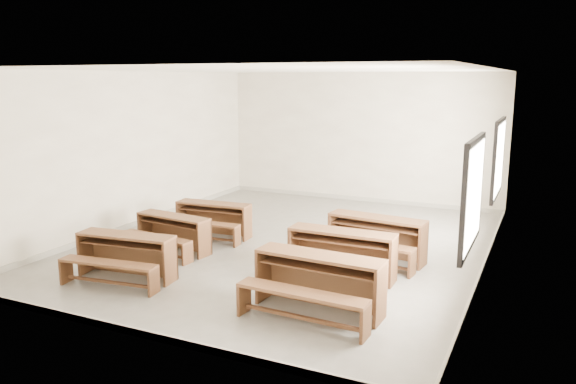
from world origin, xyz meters
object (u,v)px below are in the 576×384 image
at_px(desk_set_0, 125,253).
at_px(desk_set_4, 341,251).
at_px(desk_set_5, 375,235).
at_px(desk_set_3, 317,279).
at_px(desk_set_1, 172,231).
at_px(desk_set_2, 212,217).

bearing_deg(desk_set_0, desk_set_4, 18.91).
height_order(desk_set_4, desk_set_5, desk_set_5).
bearing_deg(desk_set_3, desk_set_0, -175.82).
bearing_deg(desk_set_1, desk_set_3, -15.74).
distance_m(desk_set_4, desk_set_5, 1.11).
xyz_separation_m(desk_set_2, desk_set_4, (3.07, -1.15, 0.05)).
bearing_deg(desk_set_4, desk_set_1, 179.03).
bearing_deg(desk_set_5, desk_set_0, -135.84).
height_order(desk_set_0, desk_set_1, desk_set_0).
bearing_deg(desk_set_4, desk_set_5, 77.25).
distance_m(desk_set_2, desk_set_3, 4.08).
distance_m(desk_set_3, desk_set_5, 2.43).
bearing_deg(desk_set_3, desk_set_5, 90.91).
bearing_deg(desk_set_5, desk_set_2, -174.86).
xyz_separation_m(desk_set_3, desk_set_5, (0.07, 2.43, -0.02)).
relative_size(desk_set_1, desk_set_2, 0.99).
bearing_deg(desk_set_2, desk_set_4, -24.73).
height_order(desk_set_1, desk_set_2, desk_set_2).
xyz_separation_m(desk_set_1, desk_set_2, (0.13, 1.13, 0.01)).
height_order(desk_set_0, desk_set_5, desk_set_5).
height_order(desk_set_0, desk_set_4, desk_set_4).
bearing_deg(desk_set_5, desk_set_4, -95.97).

